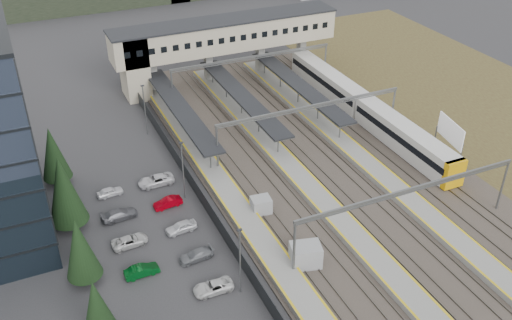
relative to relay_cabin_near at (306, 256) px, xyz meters
name	(u,v)px	position (x,y,z in m)	size (l,w,h in m)	color
ground	(277,227)	(0.14, 7.21, -1.34)	(220.00, 220.00, 0.00)	#2B2B2D
conifer_row	(86,269)	(-21.86, 3.35, 3.49)	(4.42, 49.82, 9.50)	black
car_park	(184,290)	(-13.16, 1.19, -0.75)	(10.60, 44.69, 1.29)	silver
lampposts	(207,208)	(-7.86, 8.46, 2.99)	(0.50, 53.25, 8.07)	slate
fence	(210,210)	(-6.36, 12.21, -0.34)	(0.08, 90.00, 2.00)	#26282B
relay_cabin_near	(306,256)	(0.00, 0.00, 0.00)	(3.71, 3.10, 2.69)	gray
relay_cabin_far	(261,206)	(-0.44, 10.43, -0.27)	(2.52, 2.18, 2.14)	gray
rail_corridor	(325,184)	(9.47, 12.21, -1.05)	(34.00, 90.00, 0.92)	#3A332C
canopies	(242,96)	(7.14, 34.21, 2.58)	(23.10, 30.00, 3.28)	black
footbridge	(211,40)	(7.84, 49.21, 6.59)	(40.40, 6.40, 11.20)	#B4A78F
gantries	(354,150)	(12.14, 10.21, 4.65)	(28.40, 62.28, 7.17)	slate
train	(364,108)	(24.14, 25.65, 0.84)	(3.05, 42.38, 3.84)	silver
billboard	(450,132)	(29.08, 11.91, 2.37)	(1.30, 6.29, 5.48)	slate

